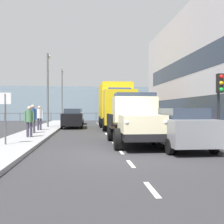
{
  "coord_description": "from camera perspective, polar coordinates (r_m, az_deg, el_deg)",
  "views": [
    {
      "loc": [
        1.37,
        9.74,
        1.69
      ],
      "look_at": [
        -0.72,
        -11.24,
        1.45
      ],
      "focal_mm": 42.2,
      "sensor_mm": 36.0,
      "label": 1
    }
  ],
  "objects": [
    {
      "name": "ground_plane",
      "position": [
        18.58,
        -1.43,
        -4.56
      ],
      "size": [
        80.0,
        80.0,
        0.0
      ],
      "primitive_type": "plane",
      "color": "#2D2D30"
    },
    {
      "name": "sidewalk_left",
      "position": [
        19.48,
        12.38,
        -4.11
      ],
      "size": [
        2.31,
        35.54,
        0.15
      ],
      "primitive_type": "cube",
      "color": "gray",
      "rests_on": "ground_plane"
    },
    {
      "name": "sidewalk_right",
      "position": [
        18.81,
        -15.74,
        -4.29
      ],
      "size": [
        2.31,
        35.54,
        0.15
      ],
      "primitive_type": "cube",
      "color": "gray",
      "rests_on": "ground_plane"
    },
    {
      "name": "road_centreline_markings",
      "position": [
        18.12,
        -1.32,
        -4.68
      ],
      "size": [
        0.12,
        31.95,
        0.01
      ],
      "color": "silver",
      "rests_on": "ground_plane"
    },
    {
      "name": "sea_horizon",
      "position": [
        39.26,
        -3.68,
        1.84
      ],
      "size": [
        80.0,
        0.8,
        5.0
      ],
      "primitive_type": "cube",
      "color": "gray",
      "rests_on": "ground_plane"
    },
    {
      "name": "seawall_railing",
      "position": [
        35.66,
        -3.48,
        -0.58
      ],
      "size": [
        28.08,
        0.08,
        1.2
      ],
      "color": "#4C5156",
      "rests_on": "ground_plane"
    },
    {
      "name": "truck_vintage_cream",
      "position": [
        12.23,
        4.9,
        -1.74
      ],
      "size": [
        2.17,
        5.64,
        2.43
      ],
      "color": "black",
      "rests_on": "ground_plane"
    },
    {
      "name": "lorry_cargo_yellow",
      "position": [
        22.69,
        0.75,
        1.63
      ],
      "size": [
        2.58,
        8.2,
        3.87
      ],
      "color": "gold",
      "rests_on": "ground_plane"
    },
    {
      "name": "car_grey_kerbside_near",
      "position": [
        11.39,
        14.48,
        -3.36
      ],
      "size": [
        1.88,
        4.13,
        1.72
      ],
      "color": "slate",
      "rests_on": "ground_plane"
    },
    {
      "name": "car_teal_kerbside_1",
      "position": [
        16.76,
        7.86,
        -2.07
      ],
      "size": [
        1.83,
        4.0,
        1.72
      ],
      "color": "#1E6670",
      "rests_on": "ground_plane"
    },
    {
      "name": "car_red_kerbside_2",
      "position": [
        21.51,
        4.82,
        -1.46
      ],
      "size": [
        1.84,
        3.84,
        1.72
      ],
      "color": "#B21E1E",
      "rests_on": "ground_plane"
    },
    {
      "name": "car_black_oppositeside_0",
      "position": [
        23.73,
        -8.52,
        -1.26
      ],
      "size": [
        1.83,
        4.4,
        1.72
      ],
      "color": "black",
      "rests_on": "ground_plane"
    },
    {
      "name": "car_silver_oppositeside_1",
      "position": [
        29.78,
        -7.94,
        -0.88
      ],
      "size": [
        1.83,
        3.93,
        1.72
      ],
      "color": "#B7BABF",
      "rests_on": "ground_plane"
    },
    {
      "name": "pedestrian_couple_a",
      "position": [
        15.09,
        -17.49,
        -1.43
      ],
      "size": [
        0.53,
        0.34,
        1.7
      ],
      "color": "#383342",
      "rests_on": "sidewalk_right"
    },
    {
      "name": "pedestrian_couple_b",
      "position": [
        17.53,
        -16.82,
        -0.89
      ],
      "size": [
        0.53,
        0.34,
        1.81
      ],
      "color": "#383342",
      "rests_on": "sidewalk_right"
    },
    {
      "name": "pedestrian_in_dark_coat",
      "position": [
        19.92,
        -15.47,
        -0.8
      ],
      "size": [
        0.53,
        0.34,
        1.76
      ],
      "color": "#383342",
      "rests_on": "sidewalk_right"
    },
    {
      "name": "traffic_light_near",
      "position": [
        13.42,
        22.26,
        3.95
      ],
      "size": [
        0.28,
        0.41,
        3.2
      ],
      "color": "black",
      "rests_on": "sidewalk_left"
    },
    {
      "name": "lamp_post_promenade",
      "position": [
        23.52,
        -13.71,
        6.13
      ],
      "size": [
        0.32,
        1.14,
        6.35
      ],
      "color": "#59595B",
      "rests_on": "sidewalk_right"
    },
    {
      "name": "lamp_post_far",
      "position": [
        35.61,
        -10.76,
        4.64
      ],
      "size": [
        0.32,
        1.14,
        6.78
      ],
      "color": "#59595B",
      "rests_on": "sidewalk_right"
    },
    {
      "name": "street_sign",
      "position": [
        12.32,
        -22.11,
        0.58
      ],
      "size": [
        0.5,
        0.07,
        2.25
      ],
      "color": "#4C4C4C",
      "rests_on": "sidewalk_right"
    }
  ]
}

